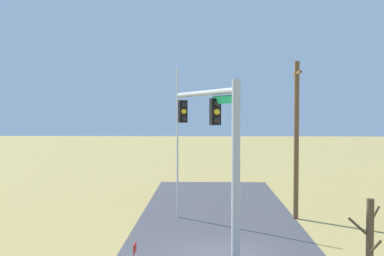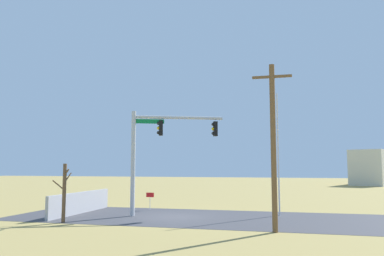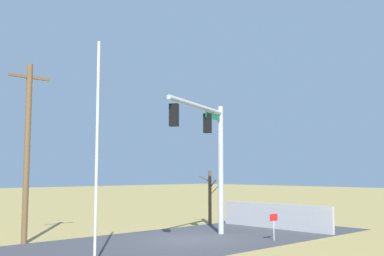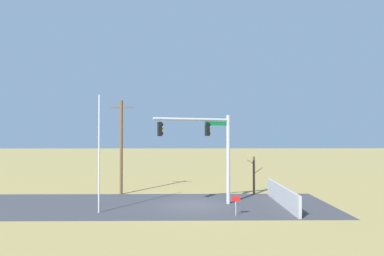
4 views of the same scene
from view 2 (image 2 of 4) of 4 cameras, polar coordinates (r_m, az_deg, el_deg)
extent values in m
plane|color=#9E894C|center=(23.37, -2.71, -13.45)|extent=(160.00, 160.00, 0.00)
cube|color=#3D3D42|center=(22.58, 7.36, -13.67)|extent=(28.00, 8.00, 0.01)
cube|color=#B7B5AD|center=(24.29, -11.40, -13.05)|extent=(6.00, 6.00, 0.01)
cube|color=#A8A8AD|center=(25.95, -16.69, -10.91)|extent=(0.20, 7.31, 1.39)
cylinder|color=#B2B5BA|center=(23.69, -9.03, -5.33)|extent=(0.28, 0.28, 6.56)
cylinder|color=#B2B5BA|center=(24.01, -2.05, 1.61)|extent=(5.41, 2.31, 0.20)
cube|color=#0F7238|center=(23.86, -6.45, 1.02)|extent=(1.68, 0.69, 0.28)
cube|color=black|center=(23.84, -4.81, -0.01)|extent=(0.36, 0.42, 0.96)
sphere|color=black|center=(23.87, -5.16, 0.71)|extent=(0.22, 0.22, 0.22)
sphere|color=yellow|center=(23.83, -5.17, -0.01)|extent=(0.22, 0.22, 0.22)
sphere|color=black|center=(23.81, -5.17, -0.72)|extent=(0.22, 0.22, 0.22)
cube|color=black|center=(24.30, 3.60, -0.13)|extent=(0.36, 0.42, 0.96)
sphere|color=black|center=(24.30, 3.25, 0.58)|extent=(0.22, 0.22, 0.22)
sphere|color=yellow|center=(24.27, 3.26, -0.13)|extent=(0.22, 0.22, 0.22)
sphere|color=black|center=(24.24, 3.26, -0.83)|extent=(0.22, 0.22, 0.22)
cylinder|color=silver|center=(24.28, 13.09, -3.82)|extent=(0.10, 0.10, 7.78)
cylinder|color=brown|center=(18.22, 12.38, -2.81)|extent=(0.26, 0.26, 8.03)
cube|color=brown|center=(18.71, 12.15, 7.70)|extent=(1.90, 0.12, 0.12)
cylinder|color=brown|center=(21.95, -19.03, -9.40)|extent=(0.20, 0.20, 3.23)
cylinder|color=brown|center=(22.12, -19.80, -8.26)|extent=(0.78, 0.07, 0.57)
cylinder|color=brown|center=(21.61, -18.68, -6.47)|extent=(0.54, 0.47, 0.39)
cylinder|color=brown|center=(22.13, -18.51, -7.23)|extent=(0.12, 0.61, 0.55)
cylinder|color=silver|center=(26.89, -6.47, -11.46)|extent=(0.04, 0.04, 0.90)
cube|color=red|center=(26.84, -6.45, -10.16)|extent=(0.56, 0.02, 0.32)
cube|color=beige|center=(68.95, 26.01, -5.47)|extent=(9.13, 11.96, 5.68)
camera|label=1|loc=(33.29, -32.67, -0.64)|focal=43.35mm
camera|label=3|loc=(39.25, 26.14, -5.25)|focal=43.40mm
camera|label=4|loc=(45.16, 5.87, -3.06)|focal=28.82mm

